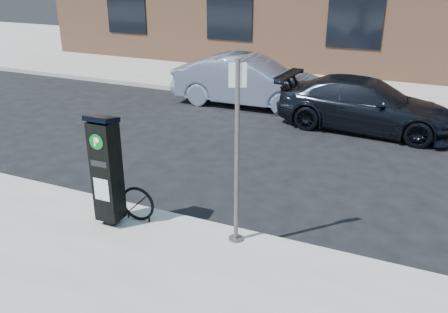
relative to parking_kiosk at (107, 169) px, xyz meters
The scene contains 9 objects.
ground 2.08m from the parking_kiosk, 22.70° to the left, with size 120.00×120.00×0.00m, color black.
sidewalk_far 14.80m from the parking_kiosk, 83.73° to the left, with size 60.00×12.00×0.15m, color gray.
curb_near 2.03m from the parking_kiosk, 22.09° to the left, with size 60.00×0.12×0.16m, color #9E9B93.
curb_far 8.90m from the parking_kiosk, 79.50° to the left, with size 60.00×0.12×0.16m, color #9E9B93.
parking_kiosk is the anchor object (origin of this frame).
sign_pole 2.18m from the parking_kiosk, 10.07° to the left, with size 0.24×0.23×2.85m.
bike_rack 0.81m from the parking_kiosk, 37.57° to the left, with size 0.62×0.08×0.61m.
car_silver 8.11m from the parking_kiosk, 95.15° to the left, with size 1.63×4.68×1.54m, color #9BA9C6.
car_dark 7.78m from the parking_kiosk, 67.21° to the left, with size 1.92×4.72×1.37m, color black.
Camera 1 is at (2.96, -6.24, 4.20)m, focal length 38.00 mm.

